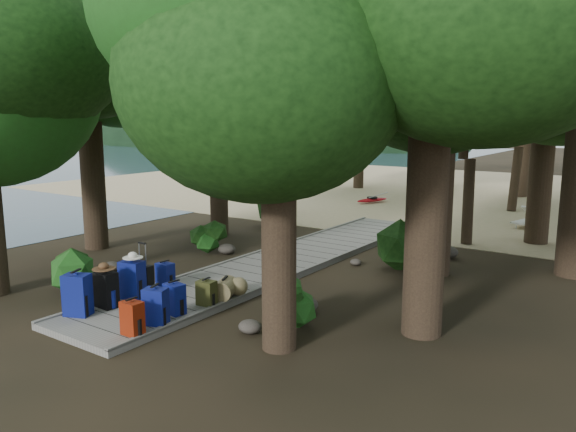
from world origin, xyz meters
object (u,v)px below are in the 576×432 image
Objects in this scene: sun_lounger at (528,218)px; lone_suitcase_on_sand at (412,213)px; backpack_right_a at (132,316)px; kayak at (372,199)px; duffel_right_khaki at (225,289)px; backpack_right_d at (207,292)px; backpack_left_c at (132,278)px; suitcase_on_boardwalk at (144,279)px; backpack_left_a at (77,293)px; backpack_left_d at (165,273)px; backpack_right_b at (156,305)px; backpack_left_b at (106,288)px; backpack_right_c at (175,297)px.

lone_suitcase_on_sand is at bearing -146.19° from sun_lounger.
kayak is at bearing 103.34° from backpack_right_a.
duffel_right_khaki is 13.40m from kayak.
lone_suitcase_on_sand is (-0.41, 12.23, -0.10)m from backpack_right_a.
backpack_right_a is 1.72m from backpack_right_d.
backpack_left_c is 0.43× the size of sun_lounger.
suitcase_on_boardwalk is at bearing 179.38° from duffel_right_khaki.
backpack_left_a reaches higher than suitcase_on_boardwalk.
duffel_right_khaki is (1.54, 0.07, -0.07)m from backpack_left_d.
backpack_right_b is (1.50, -1.60, 0.08)m from backpack_left_d.
backpack_left_d is at bearing -96.71° from sun_lounger.
backpack_right_b is at bearing -97.59° from backpack_right_d.
backpack_left_b is at bearing 156.63° from backpack_right_b.
duffel_right_khaki is at bearing 80.25° from backpack_right_d.
backpack_left_c is (0.04, 1.16, -0.01)m from backpack_left_a.
lone_suitcase_on_sand is 4.17m from kayak.
backpack_left_b is 1.20× the size of backpack_right_a.
backpack_right_a reaches higher than backpack_right_d.
backpack_right_c reaches higher than duffel_right_khaki.
kayak is (-3.34, 13.45, -0.19)m from backpack_right_d.
suitcase_on_boardwalk is at bearing -90.96° from lone_suitcase_on_sand.
backpack_right_d is at bearing -83.09° from lone_suitcase_on_sand.
backpack_left_c is 1.77m from duffel_right_khaki.
lone_suitcase_on_sand is (-0.37, 11.71, -0.14)m from backpack_right_b.
lone_suitcase_on_sand is at bearing 67.46° from duffel_right_khaki.
backpack_right_c is 1.01× the size of lone_suitcase_on_sand.
lone_suitcase_on_sand is at bearing 85.41° from backpack_right_d.
duffel_right_khaki is at bearing 17.82° from suitcase_on_boardwalk.
backpack_right_a and backpack_right_c have the same top height.
lone_suitcase_on_sand is at bearing 98.61° from backpack_right_c.
backpack_left_d is (-0.12, 1.52, -0.10)m from backpack_left_b.
backpack_left_c is 1.34× the size of lone_suitcase_on_sand.
duffel_right_khaki is at bearing 89.12° from backpack_right_c.
backpack_left_c is at bearing 133.92° from backpack_right_b.
backpack_right_d reaches higher than duffel_right_khaki.
suitcase_on_boardwalk is at bearing -83.63° from backpack_left_d.
backpack_right_d is 13.86m from kayak.
backpack_left_a is at bearing -93.63° from backpack_left_b.
lone_suitcase_on_sand is at bearing 71.86° from backpack_left_c.
backpack_right_b is (1.38, -0.08, -0.02)m from backpack_left_b.
backpack_left_c reaches higher than backpack_left_d.
sun_lounger is (3.07, 11.66, -0.06)m from backpack_right_d.
backpack_left_d is at bearing 83.04° from backpack_left_c.
sun_lounger is (3.21, 12.32, -0.10)m from backpack_right_c.
backpack_right_d is at bearing 40.86° from backpack_left_b.
backpack_right_a is at bearing -83.30° from lone_suitcase_on_sand.
suitcase_on_boardwalk is (-1.33, 0.46, -0.02)m from backpack_right_c.
backpack_right_c reaches higher than suitcase_on_boardwalk.
backpack_right_b is 1.76m from suitcase_on_boardwalk.
sun_lounger is (3.09, 12.86, -0.14)m from backpack_right_b.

